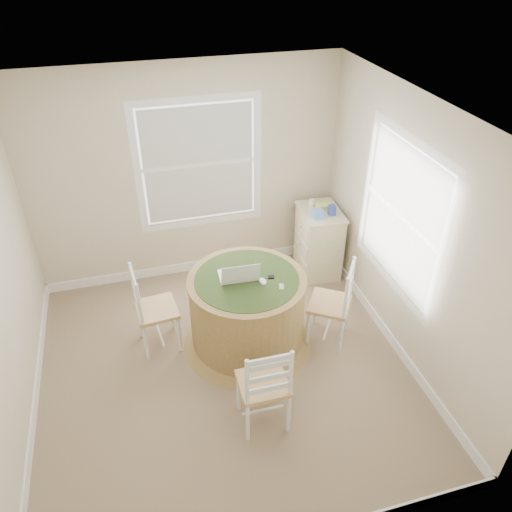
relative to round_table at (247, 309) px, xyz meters
name	(u,v)px	position (x,y,z in m)	size (l,w,h in m)	color
room	(234,251)	(-0.15, -0.15, 0.84)	(3.64, 3.64, 2.64)	#8E7B5A
round_table	(247,309)	(0.00, 0.00, 0.00)	(1.36, 1.36, 0.85)	#9E7947
chair_left	(157,309)	(-0.89, 0.24, 0.02)	(0.42, 0.40, 0.95)	white
chair_near	(263,383)	(-0.12, -0.99, 0.02)	(0.42, 0.40, 0.95)	white
chair_right	(330,303)	(0.84, -0.15, 0.02)	(0.42, 0.40, 0.95)	white
laptop	(238,275)	(-0.07, 0.04, 0.42)	(0.39, 0.34, 0.26)	white
mouse	(263,281)	(0.14, -0.09, 0.40)	(0.07, 0.11, 0.04)	white
phone	(281,287)	(0.29, -0.21, 0.39)	(0.04, 0.09, 0.02)	#B7BABF
keys	(271,277)	(0.23, -0.04, 0.39)	(0.06, 0.05, 0.03)	black
corner_chest	(318,241)	(1.19, 1.05, -0.03)	(0.53, 0.67, 0.86)	beige
tissue_box	(317,215)	(1.09, 0.90, 0.45)	(0.12, 0.12, 0.10)	#618EDD
box_yellow	(323,207)	(1.24, 1.10, 0.43)	(0.15, 0.10, 0.06)	#D0E14F
box_blue	(333,211)	(1.29, 0.93, 0.46)	(0.08, 0.08, 0.12)	#314294
cup_cream	(311,202)	(1.12, 1.22, 0.45)	(0.07, 0.07, 0.09)	beige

